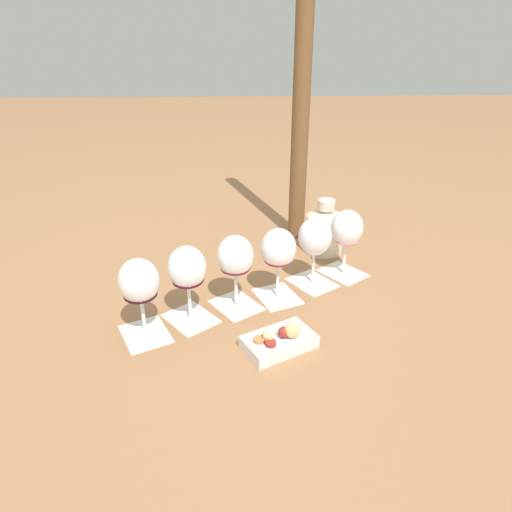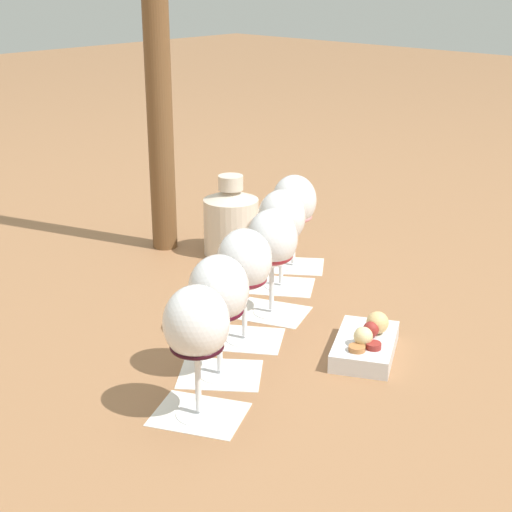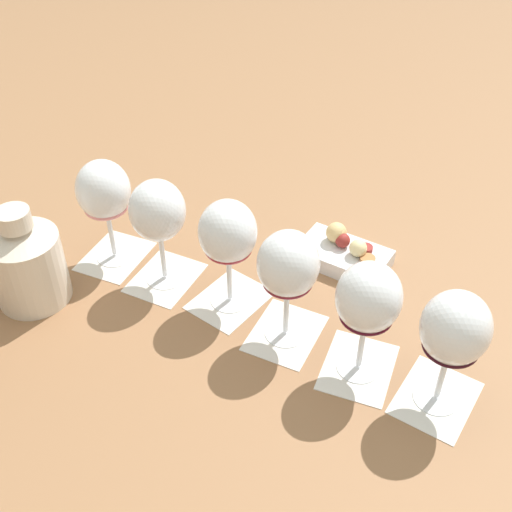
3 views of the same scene
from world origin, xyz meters
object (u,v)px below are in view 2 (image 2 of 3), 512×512
object	(u,v)px
wine_glass_0	(294,204)
umbrella_pole	(155,6)
wine_glass_5	(196,328)
snack_dish	(366,343)
wine_glass_3	(244,265)
wine_glass_2	(272,243)
ceramic_vase	(231,220)
wine_glass_4	(219,294)
wine_glass_1	(282,221)

from	to	relation	value
wine_glass_0	umbrella_pole	world-z (taller)	umbrella_pole
wine_glass_5	snack_dish	size ratio (longest dim) A/B	1.06
wine_glass_3	umbrella_pole	world-z (taller)	umbrella_pole
snack_dish	wine_glass_5	bearing A→B (deg)	-11.66
wine_glass_0	wine_glass_2	xyz separation A→B (m)	(0.19, 0.12, -0.00)
wine_glass_0	wine_glass_2	distance (m)	0.22
wine_glass_0	wine_glass_5	size ratio (longest dim) A/B	1.00
wine_glass_2	snack_dish	world-z (taller)	wine_glass_2
wine_glass_0	snack_dish	size ratio (longest dim) A/B	1.06
wine_glass_5	snack_dish	bearing A→B (deg)	168.34
wine_glass_0	ceramic_vase	distance (m)	0.15
ceramic_vase	umbrella_pole	world-z (taller)	umbrella_pole
wine_glass_5	wine_glass_2	bearing A→B (deg)	-154.24
wine_glass_4	wine_glass_5	bearing A→B (deg)	31.10
wine_glass_5	ceramic_vase	world-z (taller)	wine_glass_5
wine_glass_1	wine_glass_0	bearing A→B (deg)	-151.49
wine_glass_0	wine_glass_2	size ratio (longest dim) A/B	1.00
wine_glass_1	wine_glass_4	world-z (taller)	same
wine_glass_3	snack_dish	size ratio (longest dim) A/B	1.06
wine_glass_3	wine_glass_4	world-z (taller)	same
wine_glass_0	wine_glass_3	size ratio (longest dim) A/B	1.00
ceramic_vase	umbrella_pole	bearing A→B (deg)	-62.21
ceramic_vase	wine_glass_4	bearing A→B (deg)	43.14
wine_glass_2	umbrella_pole	world-z (taller)	umbrella_pole
wine_glass_0	ceramic_vase	world-z (taller)	wine_glass_0
wine_glass_4	wine_glass_5	distance (m)	0.11
wine_glass_2	snack_dish	size ratio (longest dim) A/B	1.06
umbrella_pole	wine_glass_4	bearing A→B (deg)	57.55
ceramic_vase	umbrella_pole	distance (m)	0.44
wine_glass_4	snack_dish	bearing A→B (deg)	149.14
wine_glass_1	snack_dish	xyz separation A→B (m)	(0.11, 0.27, -0.11)
wine_glass_3	wine_glass_5	xyz separation A→B (m)	(0.20, 0.11, 0.00)
wine_glass_0	wine_glass_4	bearing A→B (deg)	27.21
wine_glass_1	snack_dish	world-z (taller)	wine_glass_1
wine_glass_3	wine_glass_4	distance (m)	0.12
wine_glass_2	ceramic_vase	size ratio (longest dim) A/B	1.11
wine_glass_0	wine_glass_4	size ratio (longest dim) A/B	1.00
wine_glass_4	ceramic_vase	world-z (taller)	wine_glass_4
wine_glass_0	wine_glass_5	world-z (taller)	same
wine_glass_5	snack_dish	world-z (taller)	wine_glass_5
wine_glass_1	ceramic_vase	xyz separation A→B (m)	(-0.06, -0.19, -0.06)
wine_glass_1	wine_glass_3	size ratio (longest dim) A/B	1.00
wine_glass_4	ceramic_vase	size ratio (longest dim) A/B	1.11
wine_glass_4	umbrella_pole	size ratio (longest dim) A/B	0.19
wine_glass_1	wine_glass_2	distance (m)	0.12
wine_glass_1	wine_glass_5	size ratio (longest dim) A/B	1.00
wine_glass_2	wine_glass_4	xyz separation A→B (m)	(0.21, 0.09, 0.00)
wine_glass_1	wine_glass_3	bearing A→B (deg)	26.92
wine_glass_0	wine_glass_2	world-z (taller)	same
wine_glass_0	wine_glass_3	world-z (taller)	same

